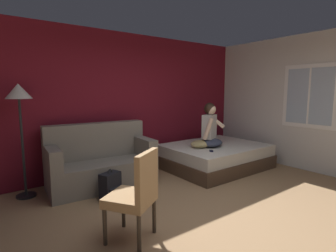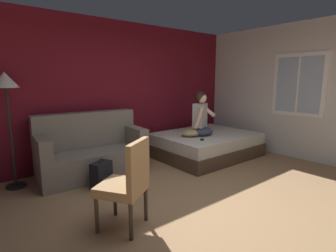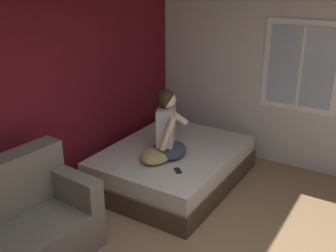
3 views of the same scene
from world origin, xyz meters
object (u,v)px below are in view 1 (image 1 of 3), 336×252
Objects in this scene: side_chair at (136,192)px; throw_pillow at (201,144)px; bed at (215,156)px; person_seated at (210,129)px; backpack at (111,187)px; cell_phone at (211,151)px; floor_lamp at (19,102)px; couch at (101,162)px.

throw_pillow is (2.26, 1.38, 0.02)m from side_chair.
side_chair is 2.04× the size of throw_pillow.
person_seated is (-0.19, -0.04, 0.60)m from bed.
person_seated is at bearing 4.65° from backpack.
throw_pillow is (-0.20, 0.04, -0.29)m from person_seated.
cell_phone reaches higher than bed.
couch is at bearing -10.38° from floor_lamp.
person_seated is at bearing 28.47° from side_chair.
side_chair reaches higher than bed.
throw_pillow is (2.03, 0.23, 0.36)m from backpack.
couch reaches higher than cell_phone.
cell_phone is (1.94, -0.15, 0.29)m from backpack.
couch is 3.66× the size of throw_pillow.
bed is 4.43× the size of backpack.
side_chair is at bearing -152.60° from bed.
person_seated reaches higher than bed.
side_chair is (-2.66, -1.38, 0.30)m from bed.
backpack is 1.97m from cell_phone.
throw_pillow is 0.39m from cell_phone.
person_seated is 1.91× the size of backpack.
backpack is at bearing -173.69° from throw_pillow.
bed is 14.08× the size of cell_phone.
side_chair reaches higher than throw_pillow.
couch is 1.53m from floor_lamp.
bed is at bearing 79.62° from cell_phone.
floor_lamp is at bearing -156.16° from cell_phone.
throw_pillow is at bearing 118.53° from cell_phone.
bed is 2.07× the size of side_chair.
couch is at bearing 79.25° from side_chair.
backpack is 3.18× the size of cell_phone.
backpack is 1.80m from floor_lamp.
couch reaches higher than backpack.
person_seated is 2.34m from backpack.
cell_phone is (1.83, -0.80, 0.09)m from couch.
backpack is at bearing -141.68° from cell_phone.
bed is at bearing 5.25° from backpack.
floor_lamp reaches higher than throw_pillow.
bed is 2.44m from backpack.
couch reaches higher than throw_pillow.
couch is 1.03× the size of floor_lamp.
cell_phone is at bearing -132.17° from person_seated.
cell_phone is (-0.30, -0.33, -0.35)m from person_seated.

